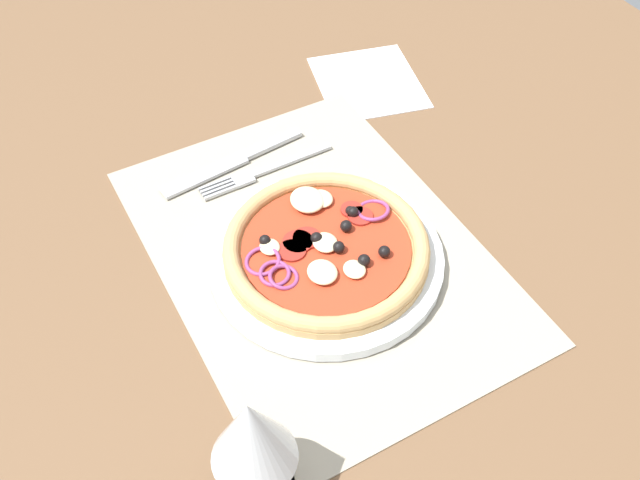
# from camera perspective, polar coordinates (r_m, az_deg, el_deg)

# --- Properties ---
(ground_plane) EXTENTS (1.90, 1.40, 0.02)m
(ground_plane) POSITION_cam_1_polar(r_m,az_deg,el_deg) (0.83, -0.20, -1.53)
(ground_plane) COLOR brown
(placemat) EXTENTS (0.48, 0.34, 0.00)m
(placemat) POSITION_cam_1_polar(r_m,az_deg,el_deg) (0.82, -0.20, -0.90)
(placemat) COLOR #A39984
(placemat) RESTS_ON ground_plane
(plate) EXTENTS (0.26, 0.26, 0.01)m
(plate) POSITION_cam_1_polar(r_m,az_deg,el_deg) (0.80, 0.50, -1.44)
(plate) COLOR white
(plate) RESTS_ON placemat
(pizza) EXTENTS (0.23, 0.23, 0.03)m
(pizza) POSITION_cam_1_polar(r_m,az_deg,el_deg) (0.79, 0.46, -0.57)
(pizza) COLOR tan
(pizza) RESTS_ON plate
(fork) EXTENTS (0.02, 0.18, 0.00)m
(fork) POSITION_cam_1_polar(r_m,az_deg,el_deg) (0.90, -4.76, 5.37)
(fork) COLOR #B2B5BA
(fork) RESTS_ON placemat
(knife) EXTENTS (0.04, 0.20, 0.01)m
(knife) POSITION_cam_1_polar(r_m,az_deg,el_deg) (0.92, -6.94, 6.12)
(knife) COLOR #B2B5BA
(knife) RESTS_ON placemat
(wine_glass) EXTENTS (0.07, 0.07, 0.15)m
(wine_glass) POSITION_cam_1_polar(r_m,az_deg,el_deg) (0.58, -5.45, -15.07)
(wine_glass) COLOR silver
(wine_glass) RESTS_ON ground_plane
(napkin) EXTENTS (0.19, 0.17, 0.00)m
(napkin) POSITION_cam_1_polar(r_m,az_deg,el_deg) (1.05, 3.82, 12.37)
(napkin) COLOR white
(napkin) RESTS_ON ground_plane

